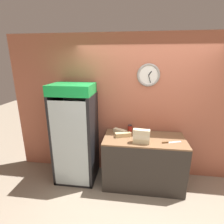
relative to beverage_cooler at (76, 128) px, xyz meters
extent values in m
cube|color=#B7664C|center=(1.26, 0.33, 0.34)|extent=(5.20, 0.06, 2.70)
torus|color=gray|center=(1.29, 0.29, 0.97)|extent=(0.40, 0.04, 0.40)
cylinder|color=white|center=(1.29, 0.29, 0.97)|extent=(0.33, 0.01, 0.33)
cube|color=black|center=(1.32, 0.28, 1.00)|extent=(0.06, 0.01, 0.08)
cube|color=black|center=(1.31, 0.28, 0.90)|extent=(0.05, 0.01, 0.14)
cube|color=#332D28|center=(1.26, -0.07, -0.56)|extent=(1.42, 0.69, 0.90)
cube|color=brown|center=(1.26, -0.07, -0.10)|extent=(1.42, 0.69, 0.02)
cube|color=black|center=(0.00, 0.26, -0.18)|extent=(0.73, 0.04, 1.67)
cube|color=black|center=(-0.34, -0.04, -0.18)|extent=(0.05, 0.64, 1.67)
cube|color=black|center=(0.34, -0.04, -0.18)|extent=(0.05, 0.64, 1.67)
cube|color=black|center=(0.00, -0.04, -0.99)|extent=(0.73, 0.64, 0.05)
cube|color=white|center=(0.00, 0.23, -0.18)|extent=(0.63, 0.02, 1.57)
cube|color=silver|center=(0.00, -0.37, -0.18)|extent=(0.63, 0.01, 1.57)
cube|color=green|center=(0.00, -0.07, 0.75)|extent=(0.73, 0.58, 0.18)
cube|color=silver|center=(0.00, -0.06, -0.54)|extent=(0.61, 0.52, 0.01)
cube|color=silver|center=(0.00, -0.06, -0.17)|extent=(0.61, 0.52, 0.01)
cube|color=silver|center=(0.00, -0.06, 0.21)|extent=(0.61, 0.52, 0.01)
cylinder|color=gold|center=(-0.25, -0.28, -0.44)|extent=(0.06, 0.06, 0.18)
cylinder|color=gold|center=(-0.25, -0.28, -0.31)|extent=(0.02, 0.02, 0.08)
cylinder|color=#B2231E|center=(0.15, -0.27, -0.48)|extent=(0.08, 0.08, 0.11)
cylinder|color=#B2231E|center=(0.15, -0.27, -0.40)|extent=(0.03, 0.03, 0.05)
cylinder|color=#72337F|center=(-0.25, -0.28, -0.08)|extent=(0.06, 0.06, 0.17)
cylinder|color=#72337F|center=(-0.25, -0.28, 0.04)|extent=(0.03, 0.03, 0.07)
cylinder|color=gold|center=(-0.12, -0.28, -0.08)|extent=(0.07, 0.07, 0.16)
cylinder|color=gold|center=(-0.12, -0.28, 0.03)|extent=(0.03, 0.03, 0.07)
cylinder|color=#2D6B38|center=(0.25, -0.28, 0.30)|extent=(0.06, 0.06, 0.18)
cylinder|color=#2D6B38|center=(0.25, -0.28, 0.43)|extent=(0.03, 0.03, 0.08)
cylinder|color=#72337F|center=(0.20, -0.27, -0.08)|extent=(0.08, 0.08, 0.17)
cylinder|color=#72337F|center=(0.20, -0.27, 0.04)|extent=(0.03, 0.03, 0.07)
cylinder|color=#72337F|center=(0.11, -0.28, 0.28)|extent=(0.07, 0.07, 0.14)
cylinder|color=#72337F|center=(0.11, -0.28, 0.39)|extent=(0.03, 0.03, 0.06)
cylinder|color=navy|center=(0.06, -0.27, -0.07)|extent=(0.08, 0.08, 0.17)
cylinder|color=navy|center=(0.06, -0.27, 0.05)|extent=(0.03, 0.03, 0.07)
cylinder|color=#B2231E|center=(-0.08, -0.28, -0.45)|extent=(0.06, 0.06, 0.18)
cylinder|color=#B2231E|center=(-0.08, -0.28, -0.32)|extent=(0.02, 0.02, 0.08)
cylinder|color=gold|center=(0.01, -0.27, 0.29)|extent=(0.07, 0.07, 0.15)
cylinder|color=gold|center=(0.01, -0.27, 0.40)|extent=(0.03, 0.03, 0.07)
cube|color=beige|center=(1.20, -0.27, -0.05)|extent=(0.28, 0.11, 0.08)
cube|color=beige|center=(1.20, -0.27, 0.03)|extent=(0.28, 0.12, 0.08)
cube|color=beige|center=(1.20, -0.27, 0.11)|extent=(0.28, 0.12, 0.08)
cube|color=beige|center=(0.82, 0.09, -0.05)|extent=(0.26, 0.19, 0.08)
cube|color=tan|center=(0.88, -0.06, -0.05)|extent=(0.30, 0.17, 0.08)
cube|color=silver|center=(1.75, -0.16, -0.08)|extent=(0.23, 0.11, 0.00)
cube|color=brown|center=(1.59, -0.22, -0.07)|extent=(0.11, 0.06, 0.02)
cylinder|color=#B72D23|center=(1.00, 0.22, -0.03)|extent=(0.08, 0.08, 0.11)
cylinder|color=#262628|center=(1.00, 0.22, 0.03)|extent=(0.07, 0.07, 0.01)
camera|label=1|loc=(1.07, -2.91, 1.23)|focal=28.00mm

